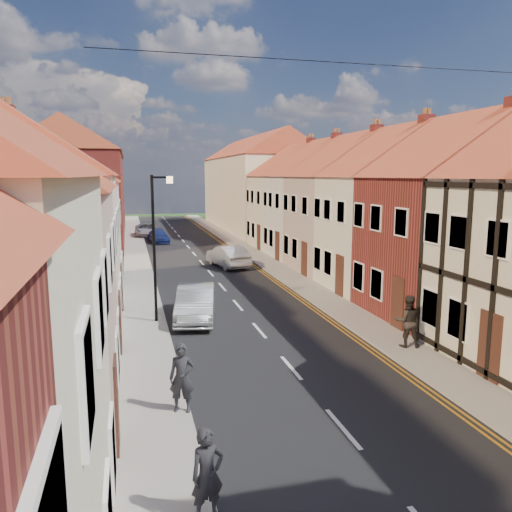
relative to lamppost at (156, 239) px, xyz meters
name	(u,v)px	position (x,y,z in m)	size (l,w,h in m)	color
road	(211,273)	(3.81, 10.00, -3.53)	(7.00, 90.00, 0.02)	black
pavement_left	(139,276)	(-0.59, 10.00, -3.48)	(1.80, 90.00, 0.12)	gray
pavement_right	(278,269)	(8.21, 10.00, -3.48)	(1.80, 90.00, 0.12)	gray
cottage_r_white_near	(468,214)	(13.11, -1.90, 0.94)	(8.30, 6.00, 9.00)	maroon
cottage_r_cream_mid	(402,206)	(13.11, 3.50, 0.94)	(8.30, 5.20, 9.00)	beige
cottage_r_pink	(357,201)	(13.11, 8.90, 0.94)	(8.30, 6.00, 9.00)	#A58D82
cottage_r_white_far	(325,197)	(13.11, 14.30, 0.94)	(8.30, 5.20, 9.00)	white
cottage_r_cream_far	(300,195)	(13.11, 19.70, 0.94)	(8.30, 6.00, 9.00)	beige
cottage_l_pink	(26,214)	(-5.49, 3.85, 0.83)	(8.30, 6.30, 8.80)	white
block_right_far	(256,182)	(13.11, 35.00, 1.76)	(8.30, 24.20, 10.50)	beige
block_left_far	(79,184)	(-5.49, 30.00, 1.76)	(8.30, 24.20, 10.50)	maroon
lamppost	(156,239)	(0.00, 0.00, 0.00)	(0.88, 0.15, 6.00)	black
car_mid	(196,303)	(1.58, 0.16, -2.81)	(1.54, 4.42, 1.46)	#989B9F
car_far	(159,236)	(1.55, 25.63, -2.96)	(1.62, 3.98, 1.16)	navy
car_distant	(146,230)	(0.61, 30.57, -2.88)	(2.20, 4.76, 1.32)	#989A9F
pedestrian_left	(182,378)	(0.11, -8.32, -2.52)	(0.65, 0.43, 1.79)	#222328
pedestrian_right	(408,321)	(8.31, -5.38, -2.49)	(0.90, 0.70, 1.86)	black
car_mid_b	(228,256)	(5.31, 12.00, -2.80)	(1.56, 4.46, 1.47)	#A8AAB0
pedestrian_left_b	(207,474)	(0.11, -12.51, -2.58)	(0.61, 0.40, 1.68)	black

